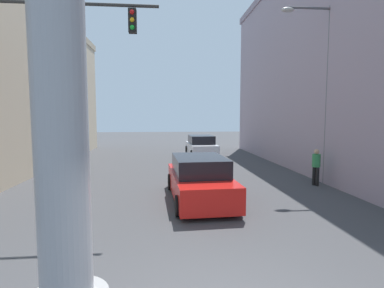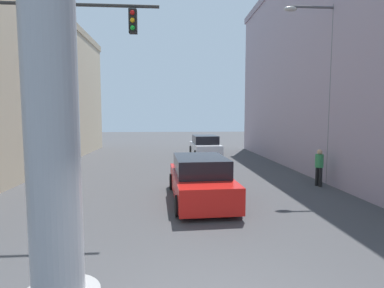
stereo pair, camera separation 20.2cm
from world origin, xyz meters
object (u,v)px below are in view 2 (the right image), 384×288
(street_lamp, at_px, (325,79))
(car_far, at_px, (205,146))
(traffic_light_mast, at_px, (35,66))
(car_lead, at_px, (200,180))
(pedestrian_mid_right, at_px, (319,165))

(street_lamp, bearing_deg, car_far, 112.56)
(street_lamp, distance_m, traffic_light_mast, 11.11)
(traffic_light_mast, bearing_deg, street_lamp, 16.19)
(car_lead, height_order, pedestrian_mid_right, pedestrian_mid_right)
(street_lamp, distance_m, car_lead, 7.12)
(pedestrian_mid_right, bearing_deg, street_lamp, 52.79)
(car_lead, relative_size, car_far, 1.05)
(traffic_light_mast, height_order, car_far, traffic_light_mast)
(car_lead, bearing_deg, car_far, 82.48)
(car_lead, relative_size, pedestrian_mid_right, 3.04)
(car_far, height_order, pedestrian_mid_right, pedestrian_mid_right)
(street_lamp, xyz_separation_m, car_far, (-4.02, 9.67, -3.84))
(street_lamp, relative_size, traffic_light_mast, 1.20)
(traffic_light_mast, distance_m, car_far, 14.88)
(street_lamp, xyz_separation_m, car_lead, (-5.58, -2.18, -3.84))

